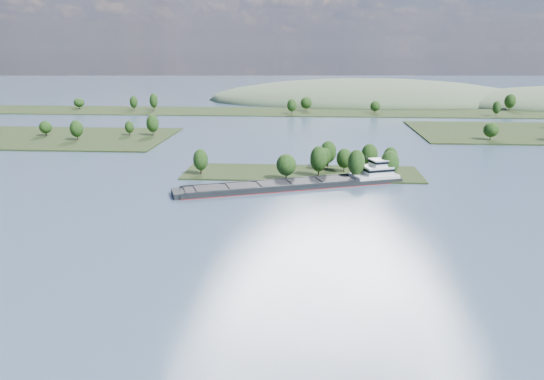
{
  "coord_description": "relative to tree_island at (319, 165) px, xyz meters",
  "views": [
    {
      "loc": [
        2.85,
        -40.28,
        52.15
      ],
      "look_at": [
        -9.24,
        130.0,
        6.0
      ],
      "focal_mm": 35.0,
      "sensor_mm": 36.0,
      "label": 1
    }
  ],
  "objects": [
    {
      "name": "tree_island",
      "position": [
        0.0,
        0.0,
        0.0
      ],
      "size": [
        100.0,
        33.14,
        13.85
      ],
      "color": "black",
      "rests_on": "ground"
    },
    {
      "name": "ground",
      "position": [
        -7.25,
        -58.49,
        -3.98
      ],
      "size": [
        1800.0,
        1800.0,
        0.0
      ],
      "primitive_type": "plane",
      "color": "#3C4E68",
      "rests_on": "ground"
    },
    {
      "name": "hill_west",
      "position": [
        52.75,
        321.51,
        -3.98
      ],
      "size": [
        320.0,
        160.0,
        44.0
      ],
      "primitive_type": "ellipsoid",
      "color": "#45593D",
      "rests_on": "ground"
    },
    {
      "name": "cargo_barge",
      "position": [
        -4.89,
        -19.97,
        -2.44
      ],
      "size": [
        88.08,
        41.67,
        12.19
      ],
      "color": "black",
      "rests_on": "ground"
    },
    {
      "name": "back_shoreline",
      "position": [
        0.41,
        221.38,
        -3.26
      ],
      "size": [
        900.0,
        60.0,
        15.66
      ],
      "color": "black",
      "rests_on": "ground"
    }
  ]
}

